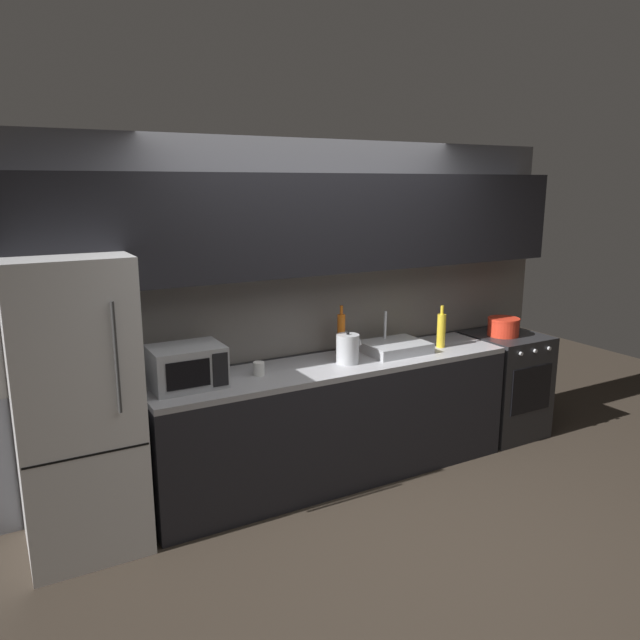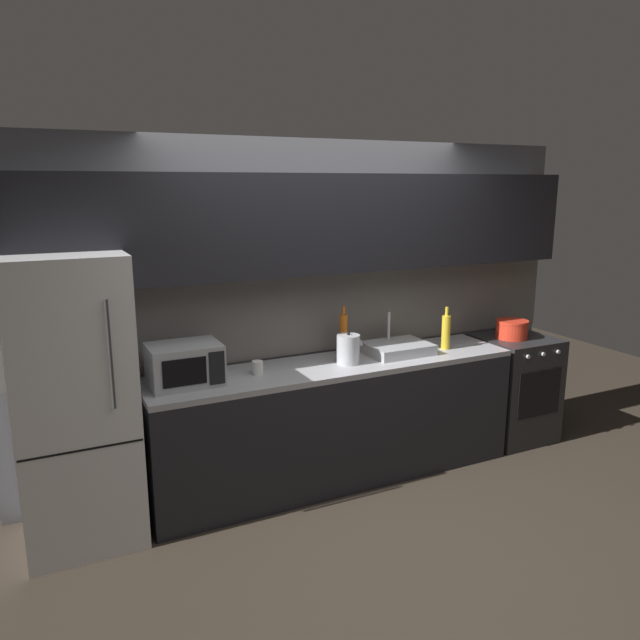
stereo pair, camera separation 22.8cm
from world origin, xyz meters
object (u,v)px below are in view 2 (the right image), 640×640
object	(u,v)px
oven_range	(513,388)
cooking_pot	(512,329)
mug_white	(258,368)
microwave	(185,364)
wine_bottle_yellow	(446,332)
kettle	(348,349)
refrigerator	(75,401)
wine_bottle_orange	(343,334)

from	to	relation	value
oven_range	cooking_pot	size ratio (longest dim) A/B	3.34
mug_white	cooking_pot	distance (m)	2.28
microwave	wine_bottle_yellow	size ratio (longest dim) A/B	1.36
kettle	refrigerator	bearing A→B (deg)	178.82
kettle	wine_bottle_yellow	xyz separation A→B (m)	(0.88, 0.01, 0.03)
cooking_pot	mug_white	bearing A→B (deg)	179.62
kettle	mug_white	size ratio (longest dim) A/B	2.60
kettle	cooking_pot	xyz separation A→B (m)	(1.60, 0.04, -0.03)
refrigerator	oven_range	distance (m)	3.54
wine_bottle_yellow	mug_white	bearing A→B (deg)	178.40
oven_range	mug_white	xyz separation A→B (m)	(-2.33, 0.02, 0.50)
oven_range	wine_bottle_orange	xyz separation A→B (m)	(-1.57, 0.20, 0.61)
kettle	wine_bottle_orange	distance (m)	0.25
mug_white	oven_range	bearing A→B (deg)	-0.41
oven_range	microwave	xyz separation A→B (m)	(-2.83, 0.02, 0.58)
microwave	mug_white	distance (m)	0.51
microwave	mug_white	size ratio (longest dim) A/B	5.03
refrigerator	wine_bottle_orange	world-z (taller)	refrigerator
refrigerator	microwave	xyz separation A→B (m)	(0.68, 0.02, 0.14)
kettle	wine_bottle_orange	world-z (taller)	wine_bottle_orange
oven_range	wine_bottle_orange	world-z (taller)	wine_bottle_orange
kettle	mug_white	world-z (taller)	kettle
wine_bottle_orange	oven_range	bearing A→B (deg)	-7.09
mug_white	wine_bottle_orange	bearing A→B (deg)	13.14
microwave	cooking_pot	distance (m)	2.78
wine_bottle_yellow	microwave	bearing A→B (deg)	178.70
oven_range	wine_bottle_yellow	xyz separation A→B (m)	(-0.77, -0.03, 0.59)
kettle	wine_bottle_yellow	world-z (taller)	wine_bottle_yellow
oven_range	microwave	bearing A→B (deg)	179.60
wine_bottle_yellow	cooking_pot	size ratio (longest dim) A/B	1.25
oven_range	cooking_pot	xyz separation A→B (m)	(-0.06, 0.00, 0.53)
wine_bottle_orange	mug_white	size ratio (longest dim) A/B	4.14
wine_bottle_orange	refrigerator	bearing A→B (deg)	-174.31
microwave	cooking_pot	bearing A→B (deg)	-0.38
refrigerator	cooking_pot	xyz separation A→B (m)	(3.46, 0.00, 0.08)
wine_bottle_orange	microwave	bearing A→B (deg)	-172.10
wine_bottle_yellow	cooking_pot	bearing A→B (deg)	2.28
oven_range	wine_bottle_yellow	distance (m)	0.97
wine_bottle_orange	mug_white	xyz separation A→B (m)	(-0.77, -0.18, -0.11)
refrigerator	wine_bottle_yellow	world-z (taller)	refrigerator
microwave	cooking_pot	size ratio (longest dim) A/B	1.71
microwave	oven_range	bearing A→B (deg)	-0.40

